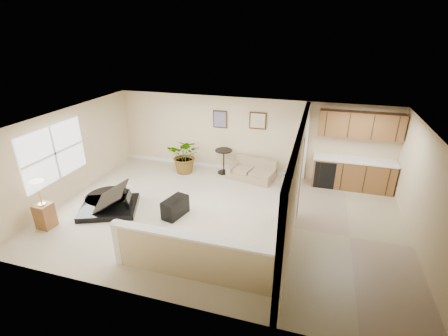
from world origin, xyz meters
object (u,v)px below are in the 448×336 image
(loveseat, at_px, (252,169))
(piano, at_px, (109,188))
(piano_bench, at_px, (175,207))
(palm_plant, at_px, (186,156))
(accent_table, at_px, (224,158))
(lamp_stand, at_px, (43,208))
(small_plant, at_px, (288,181))

(loveseat, bearing_deg, piano, -125.40)
(piano_bench, distance_m, palm_plant, 2.77)
(loveseat, xyz_separation_m, accent_table, (-0.99, 0.12, 0.21))
(piano_bench, bearing_deg, piano, -176.66)
(accent_table, distance_m, lamp_stand, 5.40)
(palm_plant, distance_m, small_plant, 3.44)
(small_plant, bearing_deg, accent_table, 167.14)
(palm_plant, bearing_deg, small_plant, -3.24)
(piano_bench, height_order, loveseat, loveseat)
(piano_bench, relative_size, loveseat, 0.45)
(piano_bench, xyz_separation_m, lamp_stand, (-2.82, -1.38, 0.28))
(piano, height_order, lamp_stand, piano)
(accent_table, bearing_deg, small_plant, -12.86)
(loveseat, distance_m, palm_plant, 2.24)
(piano, height_order, loveseat, piano)
(piano_bench, height_order, small_plant, small_plant)
(piano_bench, bearing_deg, lamp_stand, -154.01)
(palm_plant, height_order, small_plant, palm_plant)
(loveseat, height_order, palm_plant, palm_plant)
(accent_table, height_order, lamp_stand, lamp_stand)
(loveseat, bearing_deg, lamp_stand, -122.46)
(loveseat, relative_size, palm_plant, 1.36)
(small_plant, bearing_deg, loveseat, 162.23)
(accent_table, relative_size, small_plant, 1.54)
(piano_bench, xyz_separation_m, accent_table, (0.43, 2.94, 0.28))
(piano, xyz_separation_m, lamp_stand, (-0.96, -1.27, -0.04))
(palm_plant, bearing_deg, loveseat, 4.90)
(piano_bench, relative_size, small_plant, 1.38)
(piano, relative_size, small_plant, 3.84)
(loveseat, bearing_deg, piano_bench, -103.85)
(accent_table, distance_m, small_plant, 2.26)
(small_plant, bearing_deg, lamp_stand, -144.92)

